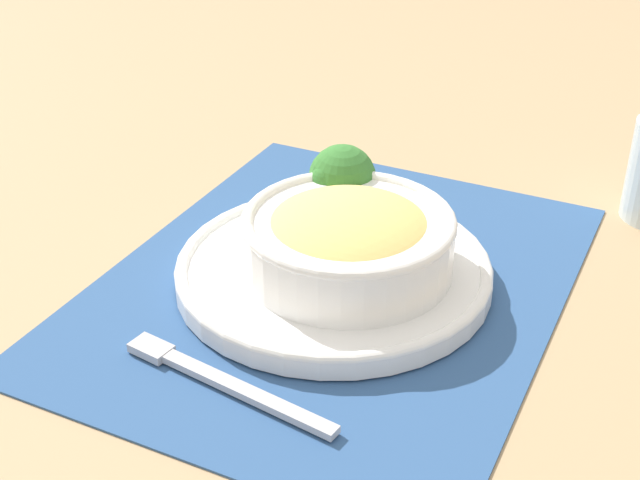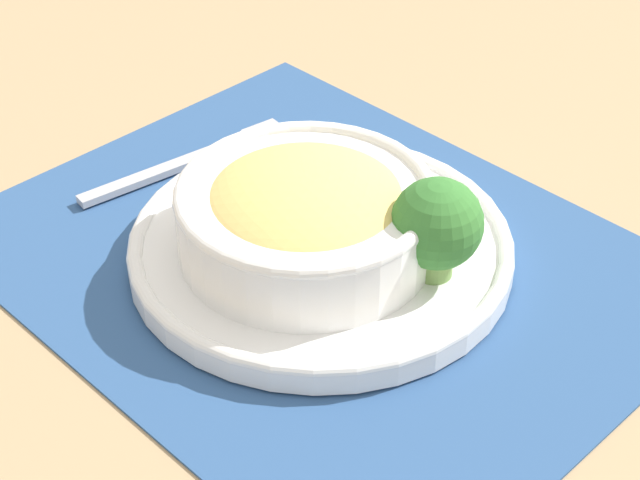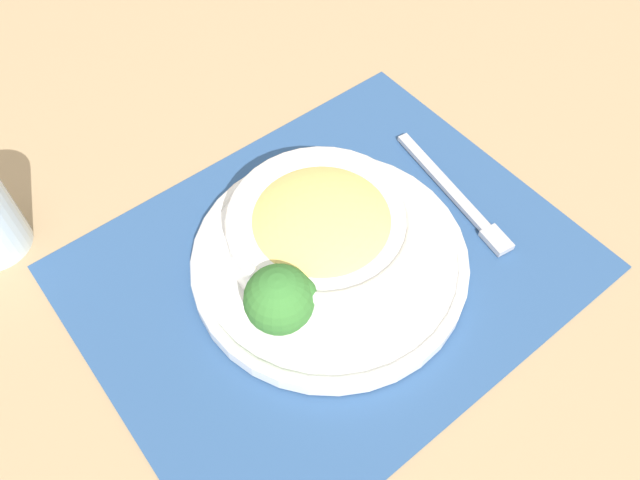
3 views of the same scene
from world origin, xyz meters
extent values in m
plane|color=tan|center=(0.00, 0.00, 0.00)|extent=(4.00, 4.00, 0.00)
cube|color=#2D5184|center=(0.00, 0.00, 0.00)|extent=(0.48, 0.39, 0.00)
cylinder|color=white|center=(0.00, 0.00, 0.01)|extent=(0.27, 0.27, 0.02)
torus|color=white|center=(0.00, 0.00, 0.02)|extent=(0.27, 0.27, 0.01)
cylinder|color=white|center=(0.00, -0.01, 0.04)|extent=(0.18, 0.18, 0.05)
torus|color=white|center=(0.00, -0.01, 0.07)|extent=(0.18, 0.18, 0.01)
ellipsoid|color=#EAC66B|center=(0.00, -0.01, 0.06)|extent=(0.15, 0.15, 0.05)
cylinder|color=#759E51|center=(0.08, 0.03, 0.03)|extent=(0.03, 0.03, 0.02)
sphere|color=#387A33|center=(0.08, 0.03, 0.06)|extent=(0.06, 0.06, 0.06)
sphere|color=#387A33|center=(0.06, 0.04, 0.07)|extent=(0.03, 0.03, 0.03)
sphere|color=#387A33|center=(0.09, 0.02, 0.06)|extent=(0.02, 0.02, 0.02)
cylinder|color=orange|center=(-0.05, 0.03, 0.02)|extent=(0.04, 0.04, 0.01)
cylinder|color=orange|center=(-0.05, 0.02, 0.02)|extent=(0.04, 0.04, 0.01)
cube|color=#B7B7BC|center=(-0.16, 0.00, 0.01)|extent=(0.03, 0.18, 0.01)
cube|color=#B7B7BC|center=(-0.15, 0.08, 0.01)|extent=(0.02, 0.03, 0.01)
camera|label=1|loc=(-0.58, -0.29, 0.42)|focal=50.00mm
camera|label=2|loc=(0.44, -0.41, 0.48)|focal=60.00mm
camera|label=3|loc=(0.21, 0.26, 0.53)|focal=35.00mm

